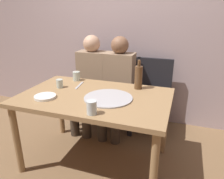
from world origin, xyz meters
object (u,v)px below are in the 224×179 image
plate_stack (45,97)px  chair_right (152,91)px  chair_left (95,85)px  wine_bottle (138,77)px  guest_in_sweater (90,79)px  tumbler_near (76,76)px  tumbler_far (60,83)px  dining_table (95,104)px  chair_middle (121,88)px  table_knife (79,85)px  guest_in_beanie (117,82)px  pizza_tray (108,98)px  wine_glass (92,107)px

plate_stack → chair_right: (0.79, 1.03, -0.22)m
chair_right → chair_left: bearing=0.0°
chair_right → wine_bottle: bearing=82.6°
plate_stack → guest_in_sweater: size_ratio=0.16×
tumbler_near → tumbler_far: (-0.05, -0.26, -0.01)m
dining_table → tumbler_far: bearing=168.9°
tumbler_far → chair_middle: bearing=61.3°
dining_table → chair_left: 0.91m
plate_stack → table_knife: plate_stack is taller
plate_stack → chair_left: size_ratio=0.21×
chair_left → guest_in_beanie: 0.41m
guest_in_beanie → table_knife: bearing=62.2°
wine_bottle → table_knife: wine_bottle is taller
pizza_tray → table_knife: pizza_tray is taller
pizza_tray → tumbler_far: bearing=168.5°
wine_glass → pizza_tray: bearing=87.3°
pizza_tray → tumbler_far: tumbler_far is taller
plate_stack → tumbler_near: bearing=87.3°
tumbler_far → chair_right: (0.82, 0.75, -0.25)m
chair_middle → chair_right: same height
table_knife → guest_in_beanie: guest_in_beanie is taller
wine_glass → dining_table: bearing=110.4°
pizza_tray → tumbler_near: tumbler_near is taller
tumbler_far → chair_left: size_ratio=0.09×
pizza_tray → chair_right: bearing=73.3°
wine_glass → guest_in_beanie: bearing=97.2°
pizza_tray → tumbler_far: size_ratio=5.04×
chair_middle → guest_in_sweater: guest_in_sweater is taller
dining_table → chair_middle: (-0.00, 0.83, -0.13)m
tumbler_near → guest_in_sweater: bearing=89.7°
wine_bottle → chair_right: wine_bottle is taller
tumbler_far → chair_left: 0.79m
dining_table → plate_stack: 0.45m
wine_bottle → plate_stack: wine_bottle is taller
chair_left → tumbler_near: bearing=89.8°
guest_in_sweater → dining_table: bearing=118.0°
chair_right → chair_middle: bearing=0.0°
table_knife → chair_right: size_ratio=0.24×
dining_table → table_knife: 0.33m
chair_left → chair_middle: 0.36m
pizza_tray → chair_middle: chair_middle is taller
chair_middle → guest_in_beanie: guest_in_beanie is taller
guest_in_sweater → tumbler_far: bearing=85.2°
table_knife → guest_in_beanie: 0.55m
tumbler_near → table_knife: (0.11, -0.15, -0.05)m
wine_glass → chair_left: 1.31m
chair_left → plate_stack: bearing=88.5°
chair_right → guest_in_sweater: size_ratio=0.77×
wine_bottle → tumbler_near: (-0.70, 0.04, -0.07)m
wine_bottle → tumbler_near: size_ratio=2.90×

